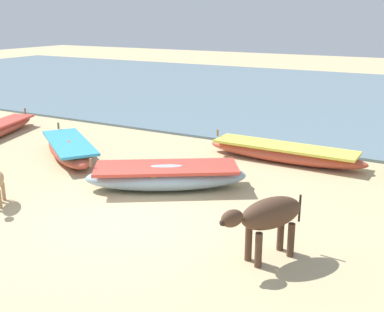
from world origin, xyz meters
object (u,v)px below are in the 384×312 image
fishing_boat_3 (284,153)px  fishing_boat_6 (70,149)px  cow_adult_dark (268,216)px  fishing_boat_5 (166,176)px

fishing_boat_3 → fishing_boat_6: (-5.27, -2.58, 0.02)m
fishing_boat_3 → cow_adult_dark: (1.50, -5.28, 0.51)m
fishing_boat_5 → cow_adult_dark: cow_adult_dark is taller
fishing_boat_6 → fishing_boat_3: bearing=-118.0°
fishing_boat_3 → fishing_boat_5: fishing_boat_5 is taller
fishing_boat_5 → fishing_boat_6: 3.68m
fishing_boat_3 → cow_adult_dark: 5.51m
fishing_boat_5 → fishing_boat_6: (-3.61, 0.72, -0.03)m
fishing_boat_6 → cow_adult_dark: size_ratio=2.24×
fishing_boat_3 → fishing_boat_6: bearing=27.0°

